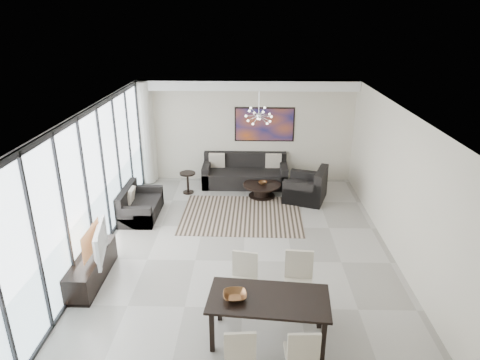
{
  "coord_description": "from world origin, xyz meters",
  "views": [
    {
      "loc": [
        0.11,
        -7.28,
        4.57
      ],
      "look_at": [
        -0.1,
        1.2,
        1.25
      ],
      "focal_mm": 32.0,
      "sensor_mm": 36.0,
      "label": 1
    }
  ],
  "objects_px": {
    "sofa_main": "(245,175)",
    "television": "(96,243)",
    "dining_table": "(269,303)",
    "coffee_table": "(262,189)",
    "tv_console": "(91,268)"
  },
  "relations": [
    {
      "from": "coffee_table",
      "to": "television",
      "type": "distance_m",
      "value": 5.02
    },
    {
      "from": "sofa_main",
      "to": "tv_console",
      "type": "distance_m",
      "value": 5.5
    },
    {
      "from": "tv_console",
      "to": "television",
      "type": "xyz_separation_m",
      "value": [
        0.16,
        -0.04,
        0.55
      ]
    },
    {
      "from": "sofa_main",
      "to": "tv_console",
      "type": "height_order",
      "value": "sofa_main"
    },
    {
      "from": "dining_table",
      "to": "television",
      "type": "bearing_deg",
      "value": 155.04
    },
    {
      "from": "sofa_main",
      "to": "television",
      "type": "xyz_separation_m",
      "value": [
        -2.56,
        -4.82,
        0.51
      ]
    },
    {
      "from": "sofa_main",
      "to": "television",
      "type": "distance_m",
      "value": 5.49
    },
    {
      "from": "tv_console",
      "to": "dining_table",
      "type": "xyz_separation_m",
      "value": [
        3.16,
        -1.44,
        0.39
      ]
    },
    {
      "from": "coffee_table",
      "to": "dining_table",
      "type": "distance_m",
      "value": 5.38
    },
    {
      "from": "coffee_table",
      "to": "dining_table",
      "type": "xyz_separation_m",
      "value": [
        -0.03,
        -5.36,
        0.45
      ]
    },
    {
      "from": "coffee_table",
      "to": "tv_console",
      "type": "xyz_separation_m",
      "value": [
        -3.19,
        -3.92,
        0.05
      ]
    },
    {
      "from": "coffee_table",
      "to": "television",
      "type": "relative_size",
      "value": 0.98
    },
    {
      "from": "television",
      "to": "dining_table",
      "type": "height_order",
      "value": "television"
    },
    {
      "from": "sofa_main",
      "to": "television",
      "type": "height_order",
      "value": "television"
    },
    {
      "from": "tv_console",
      "to": "dining_table",
      "type": "bearing_deg",
      "value": -24.51
    }
  ]
}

